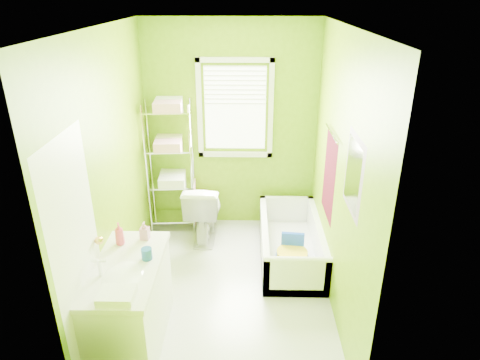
{
  "coord_description": "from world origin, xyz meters",
  "views": [
    {
      "loc": [
        0.21,
        -3.62,
        2.88
      ],
      "look_at": [
        0.13,
        0.25,
        1.14
      ],
      "focal_mm": 32.0,
      "sensor_mm": 36.0,
      "label": 1
    }
  ],
  "objects_px": {
    "toilet": "(204,210)",
    "vanity": "(130,303)",
    "wire_shelf_unit": "(172,153)",
    "bathtub": "(291,247)"
  },
  "relations": [
    {
      "from": "bathtub",
      "to": "toilet",
      "type": "height_order",
      "value": "toilet"
    },
    {
      "from": "wire_shelf_unit",
      "to": "bathtub",
      "type": "bearing_deg",
      "value": -25.8
    },
    {
      "from": "toilet",
      "to": "wire_shelf_unit",
      "type": "height_order",
      "value": "wire_shelf_unit"
    },
    {
      "from": "toilet",
      "to": "wire_shelf_unit",
      "type": "distance_m",
      "value": 0.81
    },
    {
      "from": "toilet",
      "to": "wire_shelf_unit",
      "type": "bearing_deg",
      "value": -28.94
    },
    {
      "from": "bathtub",
      "to": "wire_shelf_unit",
      "type": "height_order",
      "value": "wire_shelf_unit"
    },
    {
      "from": "bathtub",
      "to": "vanity",
      "type": "bearing_deg",
      "value": -138.53
    },
    {
      "from": "toilet",
      "to": "vanity",
      "type": "bearing_deg",
      "value": 77.81
    },
    {
      "from": "toilet",
      "to": "vanity",
      "type": "xyz_separation_m",
      "value": [
        -0.46,
        -1.78,
        0.05
      ]
    },
    {
      "from": "vanity",
      "to": "wire_shelf_unit",
      "type": "xyz_separation_m",
      "value": [
        0.06,
        2.02,
        0.61
      ]
    }
  ]
}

